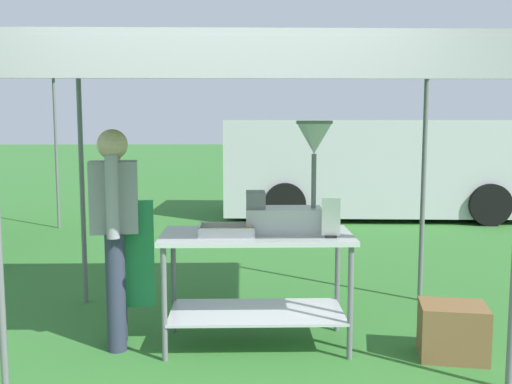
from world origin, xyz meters
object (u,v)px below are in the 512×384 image
donut_fryer (292,191)px  van_silver (378,166)px  stall_canopy (256,60)px  menu_sign (331,221)px  donut_tray (228,232)px  supply_crate (453,331)px  vendor (116,226)px  donut_cart (257,263)px

donut_fryer → van_silver: 6.37m
stall_canopy → menu_sign: bearing=-27.7°
donut_tray → supply_crate: 1.75m
vendor → stall_canopy: bearing=4.7°
stall_canopy → supply_crate: size_ratio=6.44×
donut_tray → menu_sign: 0.75m
donut_tray → van_silver: (2.51, 6.15, 0.01)m
vendor → van_silver: van_silver is taller
menu_sign → van_silver: bearing=74.2°
menu_sign → vendor: size_ratio=0.17×
donut_fryer → donut_tray: bearing=-165.7°
stall_canopy → donut_fryer: stall_canopy is taller
stall_canopy → vendor: (-1.03, -0.09, -1.20)m
menu_sign → van_silver: van_silver is taller
donut_cart → menu_sign: bearing=-18.6°
supply_crate → van_silver: 6.47m
donut_cart → supply_crate: (1.38, -0.27, -0.43)m
supply_crate → donut_tray: bearing=172.2°
stall_canopy → donut_cart: size_ratio=2.38×
donut_cart → vendor: vendor is taller
van_silver → menu_sign: bearing=-105.8°
donut_cart → supply_crate: bearing=-11.1°
stall_canopy → donut_tray: bearing=-144.7°
stall_canopy → vendor: 1.59m
donut_cart → van_silver: 6.52m
donut_fryer → vendor: size_ratio=0.51×
menu_sign → donut_cart: bearing=161.4°
donut_cart → vendor: bearing=179.3°
stall_canopy → van_silver: bearing=69.1°
menu_sign → vendor: vendor is taller
van_silver → supply_crate: bearing=-98.2°
donut_cart → menu_sign: size_ratio=4.99×
donut_tray → donut_fryer: bearing=14.3°
donut_tray → supply_crate: size_ratio=0.80×
menu_sign → vendor: (-1.55, 0.19, -0.07)m
donut_fryer → menu_sign: donut_fryer is taller
donut_tray → van_silver: van_silver is taller
vendor → donut_tray: bearing=-4.5°
supply_crate → van_silver: (0.91, 6.37, 0.69)m
donut_cart → donut_fryer: 0.60m
donut_tray → donut_fryer: 0.56m
stall_canopy → donut_tray: stall_canopy is taller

